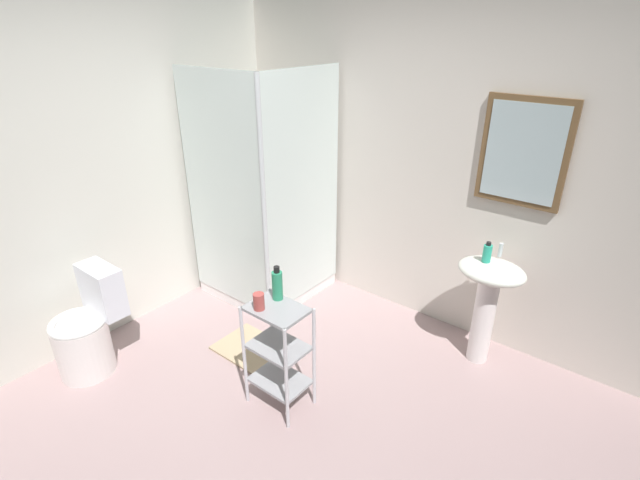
% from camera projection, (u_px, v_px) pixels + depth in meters
% --- Properties ---
extents(ground_plane, '(4.20, 4.20, 0.02)m').
position_uv_depth(ground_plane, '(272.00, 443.00, 2.81)').
color(ground_plane, '#A7898A').
extents(wall_back, '(4.20, 0.14, 2.50)m').
position_uv_depth(wall_back, '(432.00, 171.00, 3.58)').
color(wall_back, silver).
rests_on(wall_back, ground_plane).
extents(wall_left, '(0.10, 4.20, 2.50)m').
position_uv_depth(wall_left, '(76.00, 184.00, 3.31)').
color(wall_left, silver).
rests_on(wall_left, ground_plane).
extents(shower_stall, '(0.92, 0.92, 2.00)m').
position_uv_depth(shower_stall, '(267.00, 249.00, 4.14)').
color(shower_stall, white).
rests_on(shower_stall, ground_plane).
extents(pedestal_sink, '(0.46, 0.37, 0.81)m').
position_uv_depth(pedestal_sink, '(488.00, 292.00, 3.26)').
color(pedestal_sink, white).
rests_on(pedestal_sink, ground_plane).
extents(sink_faucet, '(0.03, 0.03, 0.10)m').
position_uv_depth(sink_faucet, '(501.00, 250.00, 3.23)').
color(sink_faucet, silver).
rests_on(sink_faucet, pedestal_sink).
extents(toilet, '(0.37, 0.49, 0.76)m').
position_uv_depth(toilet, '(88.00, 331.00, 3.29)').
color(toilet, white).
rests_on(toilet, ground_plane).
extents(storage_cart, '(0.38, 0.28, 0.74)m').
position_uv_depth(storage_cart, '(279.00, 349.00, 2.92)').
color(storage_cart, silver).
rests_on(storage_cart, ground_plane).
extents(hand_soap_bottle, '(0.06, 0.06, 0.15)m').
position_uv_depth(hand_soap_bottle, '(487.00, 253.00, 3.15)').
color(hand_soap_bottle, '#2DBC99').
rests_on(hand_soap_bottle, pedestal_sink).
extents(body_wash_bottle_green, '(0.07, 0.07, 0.23)m').
position_uv_depth(body_wash_bottle_green, '(277.00, 285.00, 2.84)').
color(body_wash_bottle_green, '#2B9265').
rests_on(body_wash_bottle_green, storage_cart).
extents(rinse_cup, '(0.07, 0.07, 0.10)m').
position_uv_depth(rinse_cup, '(259.00, 301.00, 2.76)').
color(rinse_cup, '#B24742').
rests_on(rinse_cup, storage_cart).
extents(bath_mat, '(0.60, 0.40, 0.02)m').
position_uv_depth(bath_mat, '(255.00, 350.00, 3.57)').
color(bath_mat, tan).
rests_on(bath_mat, ground_plane).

